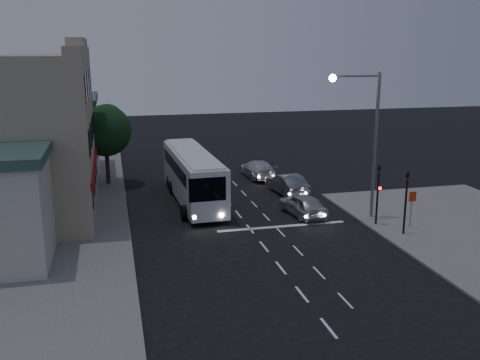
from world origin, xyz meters
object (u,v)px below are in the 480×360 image
object	(u,v)px
street_tree	(105,128)
tour_bus	(193,175)
car_sedan_a	(287,184)
traffic_signal_side	(406,195)
car_sedan_b	(258,169)
streetlight	(367,129)
traffic_signal_main	(378,187)
regulatory_sign	(412,203)
car_suv	(303,205)

from	to	relation	value
street_tree	tour_bus	bearing A→B (deg)	-47.61
car_sedan_a	street_tree	distance (m)	14.65
traffic_signal_side	car_sedan_b	bearing A→B (deg)	105.34
streetlight	street_tree	size ratio (longest dim) A/B	1.45
tour_bus	traffic_signal_main	xyz separation A→B (m)	(9.99, -7.88, 0.49)
car_sedan_a	regulatory_sign	bearing A→B (deg)	109.95
car_sedan_b	car_sedan_a	bearing A→B (deg)	94.43
car_sedan_a	traffic_signal_side	size ratio (longest dim) A/B	1.13
car_suv	streetlight	distance (m)	6.25
street_tree	regulatory_sign	bearing A→B (deg)	-41.08
street_tree	car_suv	bearing A→B (deg)	-42.67
car_sedan_b	traffic_signal_side	bearing A→B (deg)	102.46
car_suv	regulatory_sign	size ratio (longest dim) A/B	1.93
regulatory_sign	car_sedan_a	bearing A→B (deg)	116.40
regulatory_sign	streetlight	xyz separation A→B (m)	(-1.96, 2.44, 4.14)
streetlight	street_tree	xyz separation A→B (m)	(-15.55, 12.82, -1.23)
car_sedan_a	car_sedan_b	size ratio (longest dim) A/B	0.93
car_suv	regulatory_sign	bearing A→B (deg)	134.34
car_sedan_b	tour_bus	bearing A→B (deg)	40.39
street_tree	car_sedan_a	bearing A→B (deg)	-24.71
regulatory_sign	streetlight	distance (m)	5.18
tour_bus	regulatory_sign	xyz separation A→B (m)	(11.69, -8.89, -0.34)
car_suv	streetlight	size ratio (longest dim) A/B	0.47
traffic_signal_main	car_sedan_a	bearing A→B (deg)	109.42
car_suv	traffic_signal_main	bearing A→B (deg)	131.70
tour_bus	car_sedan_a	xyz separation A→B (m)	(7.06, 0.44, -1.17)
car_sedan_a	traffic_signal_main	bearing A→B (deg)	102.98
traffic_signal_main	regulatory_sign	bearing A→B (deg)	-30.84
car_sedan_a	traffic_signal_main	distance (m)	8.98
car_suv	street_tree	xyz separation A→B (m)	(-12.18, 11.22, 3.77)
tour_bus	street_tree	world-z (taller)	street_tree
tour_bus	car_suv	distance (m)	8.10
regulatory_sign	street_tree	size ratio (longest dim) A/B	0.35
regulatory_sign	streetlight	world-z (taller)	streetlight
car_sedan_a	street_tree	size ratio (longest dim) A/B	0.75
traffic_signal_main	street_tree	bearing A→B (deg)	137.97
tour_bus	traffic_signal_main	world-z (taller)	traffic_signal_main
tour_bus	regulatory_sign	distance (m)	14.69
regulatory_sign	car_suv	bearing A→B (deg)	142.86
traffic_signal_main	regulatory_sign	world-z (taller)	traffic_signal_main
car_sedan_b	street_tree	bearing A→B (deg)	-4.72
car_suv	regulatory_sign	xyz separation A→B (m)	(5.33, -4.04, 0.87)
regulatory_sign	traffic_signal_side	bearing A→B (deg)	-136.08
tour_bus	car_suv	bearing A→B (deg)	-39.33
car_sedan_b	street_tree	size ratio (longest dim) A/B	0.80
traffic_signal_main	streetlight	bearing A→B (deg)	100.20
car_sedan_b	regulatory_sign	distance (m)	15.83
traffic_signal_main	traffic_signal_side	size ratio (longest dim) A/B	1.00
car_sedan_a	street_tree	world-z (taller)	street_tree
tour_bus	regulatory_sign	bearing A→B (deg)	-39.24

